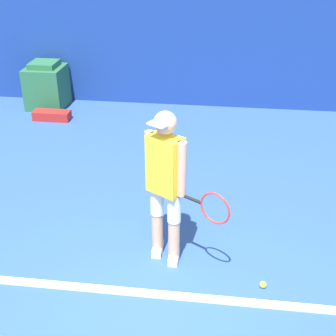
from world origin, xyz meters
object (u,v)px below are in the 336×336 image
object	(u,v)px
covered_chair	(47,86)
tennis_ball	(263,285)
equipment_bag	(52,115)
tennis_player	(166,182)

from	to	relation	value
covered_chair	tennis_ball	bearing A→B (deg)	-50.04
covered_chair	equipment_bag	xyz separation A→B (m)	(0.30, -0.66, -0.33)
tennis_player	tennis_ball	world-z (taller)	tennis_player
tennis_player	equipment_bag	bearing A→B (deg)	156.48
tennis_player	equipment_bag	size ratio (longest dim) A/B	2.51
tennis_player	covered_chair	bearing A→B (deg)	154.91
tennis_ball	equipment_bag	size ratio (longest dim) A/B	0.10
tennis_player	equipment_bag	distance (m)	4.45
tennis_player	tennis_ball	bearing A→B (deg)	11.47
tennis_player	covered_chair	distance (m)	5.11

